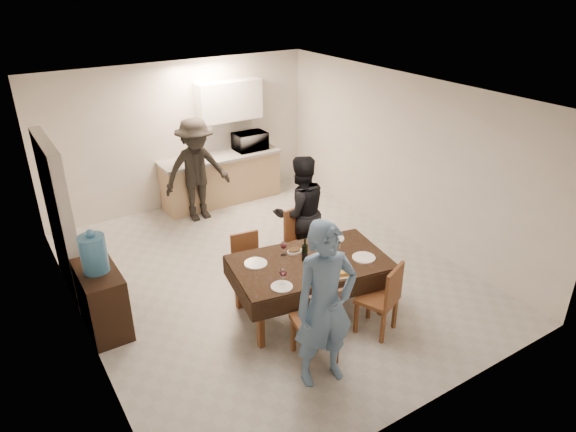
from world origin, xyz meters
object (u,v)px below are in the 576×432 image
Objects in this scene: wine_bottle at (305,250)px; water_pitcher at (336,249)px; water_jug at (94,254)px; savoury_tart at (336,271)px; console at (102,300)px; microwave at (250,141)px; dining_table at (310,263)px; person_kitchen at (197,170)px; person_far at (300,212)px; person_near at (325,305)px.

water_pitcher is (0.40, -0.10, -0.06)m from wine_bottle.
water_jug reaches higher than savoury_tart.
console is 0.63m from water_jug.
savoury_tart is at bearing -70.77° from wine_bottle.
water_jug is 1.09× the size of savoury_tart.
savoury_tart is at bearing 74.82° from microwave.
water_jug is 4.42m from microwave.
dining_table is 0.40m from savoury_tart.
savoury_tart is (2.39, -1.43, 0.36)m from console.
water_pitcher reaches higher than dining_table.
console is 0.49× the size of person_kitchen.
person_far is (0.45, 1.43, 0.08)m from savoury_tart.
savoury_tart is 0.23× the size of person_kitchen.
savoury_tart is at bearing -87.37° from person_kitchen.
water_pitcher is 1.35m from person_near.
dining_table is 6.89× the size of wine_bottle.
console is at bearing -134.78° from person_kitchen.
water_jug reaches higher than console.
console reaches higher than savoury_tart.
water_jug is (0.00, -0.00, 0.63)m from console.
person_far is (-0.67, -2.69, -0.23)m from microwave.
console is at bearing 138.95° from person_near.
microwave is at bearing 81.69° from dining_table.
wine_bottle reaches higher than savoury_tart.
water_jug is at bearing 149.13° from savoury_tart.
person_near is (-0.50, -1.10, 0.03)m from wine_bottle.
savoury_tart is at bearing -30.87° from console.
dining_table is 0.37m from water_pitcher.
dining_table is 0.20m from wine_bottle.
person_far is at bearing 72.53° from savoury_tart.
person_far is at bearing 59.04° from wine_bottle.
water_jug is 0.24× the size of person_near.
water_jug is 0.76× the size of microwave.
water_jug is at bearing -90.00° from console.
water_pitcher is at bearing -82.86° from person_kitchen.
dining_table is 1.14× the size of person_kitchen.
wine_bottle is 0.47m from savoury_tart.
savoury_tart is (0.15, -0.43, -0.12)m from wine_bottle.
dining_table is 1.22× the size of person_far.
person_kitchen is at bearing 92.63° from savoury_tart.
water_pitcher is at bearing -14.04° from wine_bottle.
dining_table is at bearing 171.87° from water_pitcher.
wine_bottle is 3.91m from microwave.
water_jug is at bearing 37.47° from microwave.
console is 2.89m from water_pitcher.
person_near is at bearing 69.52° from person_far.
water_jug is at bearing -134.78° from person_kitchen.
person_far is (1.10, 2.10, -0.08)m from person_near.
person_near reaches higher than microwave.
microwave is (1.22, 3.74, 0.37)m from dining_table.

